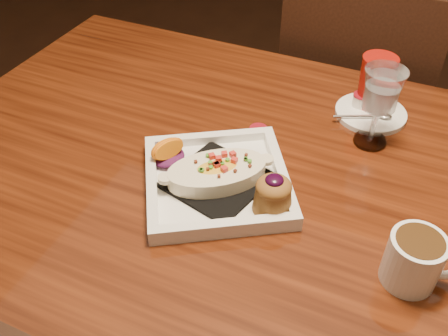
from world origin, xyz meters
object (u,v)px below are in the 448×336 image
at_px(chair_far, 351,112).
at_px(plate, 223,179).
at_px(coffee_mug, 416,259).
at_px(saucer, 370,111).
at_px(red_tumbler, 375,84).
at_px(goblet, 381,94).
at_px(table, 288,221).

height_order(chair_far, plate, chair_far).
bearing_deg(chair_far, coffee_mug, 106.47).
height_order(coffee_mug, saucer, coffee_mug).
bearing_deg(red_tumbler, goblet, -78.26).
bearing_deg(table, saucer, 73.88).
height_order(table, chair_far, chair_far).
xyz_separation_m(goblet, red_tumbler, (-0.02, 0.12, -0.05)).
xyz_separation_m(table, coffee_mug, (0.22, -0.12, 0.14)).
bearing_deg(table, coffee_mug, -29.21).
relative_size(chair_far, plate, 2.71).
bearing_deg(chair_far, plate, 80.96).
bearing_deg(red_tumbler, plate, -117.18).
relative_size(table, red_tumbler, 12.21).
height_order(coffee_mug, red_tumbler, red_tumbler).
bearing_deg(saucer, goblet, -77.55).
distance_m(coffee_mug, goblet, 0.34).
height_order(chair_far, saucer, chair_far).
relative_size(table, goblet, 9.17).
distance_m(table, red_tumbler, 0.35).
height_order(chair_far, goblet, chair_far).
relative_size(table, chair_far, 1.61).
distance_m(table, plate, 0.18).
bearing_deg(goblet, saucer, 102.45).
relative_size(saucer, red_tumbler, 1.22).
xyz_separation_m(chair_far, red_tumbler, (0.08, -0.33, 0.30)).
relative_size(plate, coffee_mug, 3.00).
bearing_deg(table, plate, -150.47).
bearing_deg(goblet, red_tumbler, 101.74).
distance_m(table, coffee_mug, 0.29).
bearing_deg(plate, goblet, 17.36).
distance_m(plate, goblet, 0.34).
bearing_deg(red_tumbler, table, -104.25).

